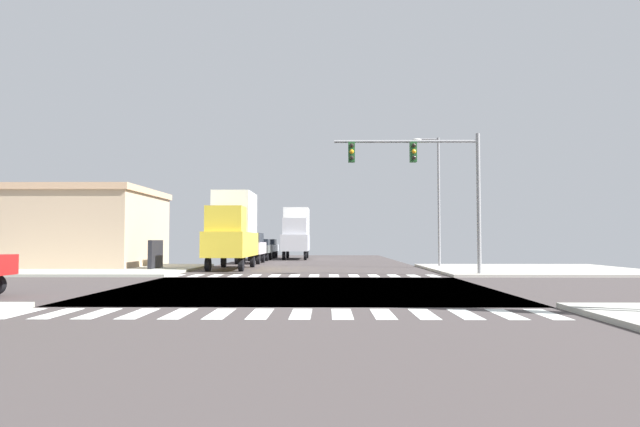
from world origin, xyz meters
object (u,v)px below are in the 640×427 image
object	(u,v)px
sedan_leading_2	(260,248)
street_lamp	(435,190)
traffic_signal_mast	(424,170)
box_truck_crossing_1	(233,228)
suv_nearside_1	(250,245)
bank_building	(67,228)
sedan_farside_1	(268,247)
box_truck_queued_2	(296,232)

from	to	relation	value
sedan_leading_2	street_lamp	bearing A→B (deg)	134.63
traffic_signal_mast	box_truck_crossing_1	distance (m)	13.05
street_lamp	suv_nearside_1	size ratio (longest dim) A/B	1.85
bank_building	sedan_farside_1	xyz separation A→B (m)	(11.24, 19.35, -1.46)
bank_building	suv_nearside_1	distance (m)	13.07
street_lamp	sedan_leading_2	bearing A→B (deg)	134.63
sedan_farside_1	box_truck_queued_2	world-z (taller)	box_truck_queued_2
traffic_signal_mast	bank_building	size ratio (longest dim) A/B	0.57
sedan_farside_1	box_truck_crossing_1	bearing A→B (deg)	90.00
sedan_farside_1	box_truck_queued_2	size ratio (longest dim) A/B	0.60
street_lamp	suv_nearside_1	bearing A→B (deg)	152.81
bank_building	sedan_farside_1	world-z (taller)	bank_building
suv_nearside_1	sedan_leading_2	distance (m)	6.48
suv_nearside_1	sedan_farside_1	distance (m)	12.79
traffic_signal_mast	sedan_farside_1	xyz separation A→B (m)	(-10.77, 27.86, -4.21)
traffic_signal_mast	box_truck_crossing_1	size ratio (longest dim) A/B	1.02
sedan_farside_1	bank_building	bearing A→B (deg)	59.84
sedan_leading_2	traffic_signal_mast	bearing A→B (deg)	116.56
traffic_signal_mast	street_lamp	xyz separation A→B (m)	(2.20, 8.40, -0.27)
street_lamp	box_truck_crossing_1	bearing A→B (deg)	-173.05
suv_nearside_1	traffic_signal_mast	bearing A→B (deg)	125.56
bank_building	sedan_leading_2	bearing A→B (deg)	49.23
street_lamp	bank_building	bearing A→B (deg)	179.75
bank_building	box_truck_crossing_1	distance (m)	11.37
street_lamp	box_truck_queued_2	xyz separation A→B (m)	(-9.98, 16.49, -2.49)
bank_building	sedan_farside_1	size ratio (longest dim) A/B	2.97
sedan_farside_1	box_truck_crossing_1	xyz separation A→B (m)	(-0.00, -21.04, 1.45)
bank_building	sedan_leading_2	xyz separation A→B (m)	(11.24, 13.04, -1.46)
bank_building	box_truck_crossing_1	world-z (taller)	bank_building
traffic_signal_mast	sedan_leading_2	xyz separation A→B (m)	(-10.77, 21.55, -4.21)
suv_nearside_1	box_truck_queued_2	world-z (taller)	box_truck_queued_2
sedan_farside_1	box_truck_crossing_1	distance (m)	21.09
suv_nearside_1	box_truck_crossing_1	xyz separation A→B (m)	(0.00, -8.25, 1.17)
traffic_signal_mast	box_truck_crossing_1	bearing A→B (deg)	147.67
bank_building	sedan_farside_1	distance (m)	22.43
box_truck_crossing_1	sedan_leading_2	xyz separation A→B (m)	(0.00, 14.73, -1.45)
street_lamp	bank_building	distance (m)	24.35
traffic_signal_mast	sedan_farside_1	distance (m)	30.16
street_lamp	suv_nearside_1	world-z (taller)	street_lamp
box_truck_queued_2	sedan_leading_2	world-z (taller)	box_truck_queued_2
bank_building	box_truck_crossing_1	bearing A→B (deg)	-8.54
box_truck_crossing_1	suv_nearside_1	bearing A→B (deg)	-90.00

